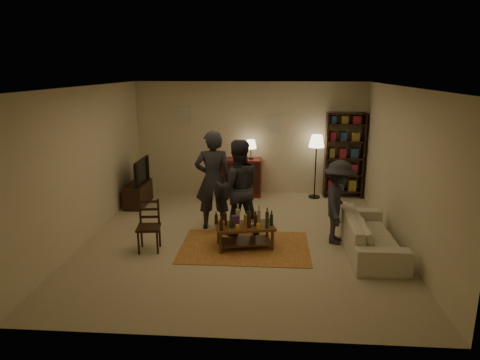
# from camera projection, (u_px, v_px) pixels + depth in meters

# --- Properties ---
(floor) EXTENTS (6.00, 6.00, 0.00)m
(floor) POSITION_uv_depth(u_px,v_px,m) (241.00, 238.00, 7.79)
(floor) COLOR #C6B793
(floor) RESTS_ON ground
(room_shell) EXTENTS (6.00, 6.00, 6.00)m
(room_shell) POSITION_uv_depth(u_px,v_px,m) (223.00, 119.00, 10.25)
(room_shell) COLOR beige
(room_shell) RESTS_ON ground
(rug) EXTENTS (2.20, 1.50, 0.01)m
(rug) POSITION_uv_depth(u_px,v_px,m) (245.00, 247.00, 7.38)
(rug) COLOR brown
(rug) RESTS_ON ground
(coffee_table) EXTENTS (1.09, 0.74, 0.75)m
(coffee_table) POSITION_uv_depth(u_px,v_px,m) (244.00, 227.00, 7.29)
(coffee_table) COLOR brown
(coffee_table) RESTS_ON ground
(dining_chair) EXTENTS (0.43, 0.43, 0.88)m
(dining_chair) POSITION_uv_depth(u_px,v_px,m) (149.00, 224.00, 7.20)
(dining_chair) COLOR black
(dining_chair) RESTS_ON ground
(tv_stand) EXTENTS (0.40, 1.00, 1.06)m
(tv_stand) POSITION_uv_depth(u_px,v_px,m) (138.00, 188.00, 9.60)
(tv_stand) COLOR black
(tv_stand) RESTS_ON ground
(dresser) EXTENTS (1.00, 0.50, 1.36)m
(dresser) POSITION_uv_depth(u_px,v_px,m) (241.00, 176.00, 10.30)
(dresser) COLOR maroon
(dresser) RESTS_ON ground
(bookshelf) EXTENTS (0.90, 0.34, 2.02)m
(bookshelf) POSITION_uv_depth(u_px,v_px,m) (344.00, 154.00, 10.05)
(bookshelf) COLOR black
(bookshelf) RESTS_ON ground
(floor_lamp) EXTENTS (0.36, 0.36, 1.51)m
(floor_lamp) POSITION_uv_depth(u_px,v_px,m) (317.00, 145.00, 9.92)
(floor_lamp) COLOR black
(floor_lamp) RESTS_ON ground
(sofa) EXTENTS (0.81, 2.08, 0.61)m
(sofa) POSITION_uv_depth(u_px,v_px,m) (370.00, 234.00, 7.17)
(sofa) COLOR beige
(sofa) RESTS_ON ground
(person_left) EXTENTS (0.74, 0.53, 1.90)m
(person_left) POSITION_uv_depth(u_px,v_px,m) (213.00, 180.00, 8.06)
(person_left) COLOR #26262D
(person_left) RESTS_ON ground
(person_right) EXTENTS (0.99, 0.85, 1.78)m
(person_right) POSITION_uv_depth(u_px,v_px,m) (238.00, 188.00, 7.75)
(person_right) COLOR #25252C
(person_right) RESTS_ON ground
(person_by_sofa) EXTENTS (0.74, 1.05, 1.48)m
(person_by_sofa) POSITION_uv_depth(u_px,v_px,m) (338.00, 202.00, 7.42)
(person_by_sofa) COLOR #2B2A33
(person_by_sofa) RESTS_ON ground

